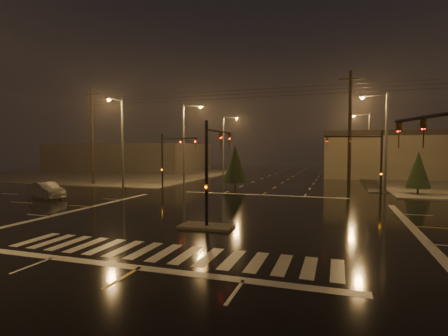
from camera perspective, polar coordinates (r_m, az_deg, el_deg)
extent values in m
plane|color=black|center=(23.59, 0.65, -7.70)|extent=(140.00, 140.00, 0.00)
cube|color=#4E4B46|center=(64.03, -17.21, -1.00)|extent=(36.00, 36.00, 0.12)
cube|color=#4E4B46|center=(19.88, -2.85, -9.51)|extent=(3.00, 1.60, 0.15)
cube|color=beige|center=(15.48, -9.66, -13.46)|extent=(15.00, 2.60, 0.01)
cube|color=beige|center=(13.82, -13.67, -15.54)|extent=(16.00, 0.50, 0.01)
cube|color=beige|center=(34.12, 6.21, -4.38)|extent=(16.00, 0.50, 0.01)
cube|color=#423C3A|center=(76.64, -15.11, 1.72)|extent=(30.00, 18.00, 5.60)
cylinder|color=black|center=(19.45, -2.87, -1.07)|extent=(0.18, 0.18, 6.00)
cylinder|color=black|center=(21.55, -0.74, 5.98)|extent=(0.12, 4.50, 0.12)
imported|color=#594707|center=(23.47, 0.86, 5.61)|extent=(0.16, 0.20, 1.00)
cube|color=#594707|center=(19.52, -2.87, -3.12)|extent=(0.25, 0.18, 0.35)
cylinder|color=black|center=(32.84, 24.29, 0.33)|extent=(0.18, 0.18, 6.00)
cylinder|color=black|center=(31.81, 20.32, 4.83)|extent=(4.74, 1.82, 0.12)
imported|color=#594707|center=(31.03, 16.46, 4.86)|extent=(0.24, 0.22, 1.00)
cube|color=#594707|center=(32.88, 24.26, -0.89)|extent=(0.25, 0.18, 0.35)
cylinder|color=black|center=(37.02, -10.04, 0.82)|extent=(0.18, 0.18, 6.00)
cylinder|color=black|center=(35.19, -7.35, 4.80)|extent=(4.74, 1.82, 0.12)
imported|color=#594707|center=(33.62, -4.65, 4.82)|extent=(0.24, 0.22, 1.00)
cube|color=#594707|center=(37.05, -10.03, -0.26)|extent=(0.25, 0.18, 0.35)
cylinder|color=black|center=(13.85, 30.26, 7.24)|extent=(1.48, 3.80, 0.12)
imported|color=#594707|center=(15.40, 26.66, 6.67)|extent=(0.22, 0.24, 1.00)
cylinder|color=#38383A|center=(44.16, -6.62, 3.79)|extent=(0.24, 0.24, 10.00)
cylinder|color=#38383A|center=(44.00, -5.21, 10.06)|extent=(2.40, 0.14, 0.14)
cube|color=#38383A|center=(43.58, -3.86, 10.07)|extent=(0.70, 0.30, 0.18)
sphere|color=orange|center=(43.56, -3.86, 9.90)|extent=(0.32, 0.32, 0.32)
cylinder|color=#38383A|center=(59.08, -0.11, 3.60)|extent=(0.24, 0.24, 10.00)
cylinder|color=#38383A|center=(58.96, 1.01, 8.27)|extent=(2.40, 0.14, 0.14)
cube|color=#38383A|center=(58.64, 2.05, 8.25)|extent=(0.70, 0.30, 0.18)
sphere|color=orange|center=(58.63, 2.05, 8.13)|extent=(0.32, 0.32, 0.32)
cylinder|color=#38383A|center=(38.40, 24.95, 3.65)|extent=(0.24, 0.24, 10.00)
cylinder|color=#38383A|center=(38.65, 23.31, 10.82)|extent=(2.40, 0.14, 0.14)
cube|color=#38383A|center=(38.56, 21.66, 10.80)|extent=(0.70, 0.30, 0.18)
sphere|color=orange|center=(38.55, 21.65, 10.60)|extent=(0.32, 0.32, 0.32)
cylinder|color=#38383A|center=(58.30, 22.61, 3.38)|extent=(0.24, 0.24, 10.00)
cylinder|color=#38383A|center=(58.47, 21.52, 8.11)|extent=(2.40, 0.14, 0.14)
cube|color=#38383A|center=(58.41, 20.43, 8.09)|extent=(0.70, 0.30, 0.18)
sphere|color=orange|center=(58.40, 20.43, 7.96)|extent=(0.32, 0.32, 0.32)
cylinder|color=#38383A|center=(40.71, -16.26, 3.75)|extent=(0.24, 0.24, 10.00)
cylinder|color=#38383A|center=(40.09, -17.35, 10.64)|extent=(0.14, 2.40, 0.14)
cube|color=#38383A|center=(39.19, -18.29, 10.73)|extent=(0.30, 0.70, 0.18)
sphere|color=orange|center=(39.18, -18.29, 10.54)|extent=(0.32, 0.32, 0.32)
cylinder|color=black|center=(46.31, -20.68, 4.81)|extent=(0.32, 0.32, 12.00)
cube|color=black|center=(46.79, -20.80, 11.19)|extent=(2.20, 0.12, 0.12)
cylinder|color=black|center=(36.17, 19.83, 5.39)|extent=(0.32, 0.32, 12.00)
cube|color=black|center=(36.77, 19.98, 13.51)|extent=(2.20, 0.12, 0.12)
cylinder|color=black|center=(38.55, 29.05, -3.38)|extent=(0.18, 0.18, 0.70)
cone|color=black|center=(38.39, 29.13, -0.23)|extent=(2.26, 2.26, 3.54)
cylinder|color=black|center=(39.43, 1.79, -2.87)|extent=(0.18, 0.18, 0.70)
cone|color=black|center=(39.26, 1.79, 0.70)|extent=(2.69, 2.69, 4.21)
imported|color=#585B60|center=(35.42, -26.96, -3.24)|extent=(4.67, 3.01, 1.45)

